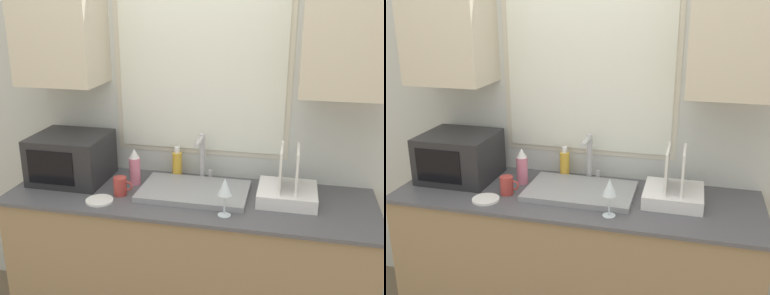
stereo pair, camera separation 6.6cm
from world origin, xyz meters
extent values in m
cube|color=#8C7251|center=(0.00, 0.30, 0.43)|extent=(1.93, 0.61, 0.87)
cube|color=#4C4C51|center=(0.00, 0.30, 0.88)|extent=(1.96, 0.64, 0.02)
cube|color=silver|center=(0.00, 0.64, 1.30)|extent=(6.00, 0.06, 2.60)
cube|color=beige|center=(0.00, 0.61, 1.47)|extent=(1.01, 0.01, 0.90)
cube|color=white|center=(0.00, 0.60, 1.47)|extent=(0.95, 0.01, 0.84)
cube|color=beige|center=(-0.76, 0.45, 1.80)|extent=(0.44, 0.32, 0.72)
cube|color=beige|center=(0.76, 0.45, 1.80)|extent=(0.44, 0.32, 0.72)
cube|color=gray|center=(0.02, 0.32, 0.90)|extent=(0.58, 0.37, 0.03)
cylinder|color=#B7B7BC|center=(0.02, 0.54, 1.03)|extent=(0.03, 0.03, 0.27)
cylinder|color=#B7B7BC|center=(0.02, 0.45, 1.15)|extent=(0.03, 0.17, 0.03)
cylinder|color=#B7B7BC|center=(0.07, 0.54, 0.92)|extent=(0.02, 0.02, 0.06)
cube|color=#232326|center=(-0.71, 0.37, 1.02)|extent=(0.41, 0.37, 0.27)
cube|color=black|center=(-0.74, 0.19, 1.02)|extent=(0.27, 0.01, 0.19)
cube|color=white|center=(0.52, 0.35, 0.92)|extent=(0.30, 0.29, 0.07)
cube|color=white|center=(0.48, 0.35, 1.07)|extent=(0.01, 0.22, 0.22)
cube|color=white|center=(0.56, 0.35, 1.07)|extent=(0.01, 0.22, 0.22)
cylinder|color=#D8728C|center=(-0.33, 0.39, 0.97)|extent=(0.06, 0.06, 0.16)
cone|color=silver|center=(-0.33, 0.39, 1.07)|extent=(0.06, 0.06, 0.05)
cylinder|color=gold|center=(-0.13, 0.54, 0.96)|extent=(0.06, 0.06, 0.15)
cylinder|color=white|center=(-0.13, 0.54, 1.06)|extent=(0.03, 0.03, 0.03)
cylinder|color=#A53833|center=(-0.36, 0.22, 0.94)|extent=(0.07, 0.07, 0.10)
torus|color=#A53833|center=(-0.32, 0.22, 0.94)|extent=(0.05, 0.01, 0.05)
cylinder|color=silver|center=(0.22, 0.10, 0.89)|extent=(0.06, 0.06, 0.00)
cylinder|color=silver|center=(0.22, 0.10, 0.94)|extent=(0.01, 0.01, 0.11)
cone|color=silver|center=(0.22, 0.10, 1.04)|extent=(0.07, 0.07, 0.08)
cylinder|color=white|center=(-0.43, 0.12, 0.89)|extent=(0.14, 0.14, 0.01)
camera|label=1|loc=(0.51, -1.85, 1.89)|focal=42.00mm
camera|label=2|loc=(0.58, -1.84, 1.89)|focal=42.00mm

